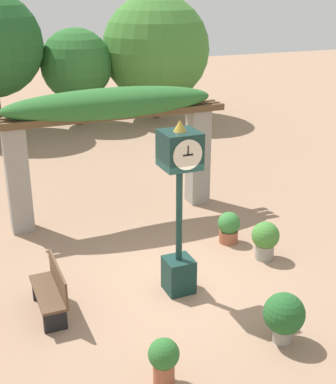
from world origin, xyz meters
name	(u,v)px	position (x,y,z in m)	size (l,w,h in m)	color
ground_plane	(173,284)	(0.00, 0.00, 0.00)	(60.00, 60.00, 0.00)	#9E7A60
pedestal_clock	(179,201)	(0.02, -0.23, 1.78)	(0.62, 0.67, 3.19)	#14332D
pergola	(112,119)	(0.00, 3.55, 2.38)	(5.51, 1.08, 3.08)	gray
potted_plant_near_left	(284,315)	(0.91, -2.24, 0.49)	(0.65, 0.65, 0.84)	gray
potted_plant_near_right	(229,227)	(1.82, 1.15, 0.36)	(0.49, 0.49, 0.70)	#9E563D
potted_plant_far_left	(265,239)	(2.14, 0.22, 0.45)	(0.56, 0.56, 0.80)	gray
potted_plant_far_right	(164,359)	(-1.16, -2.39, 0.41)	(0.44, 0.44, 0.72)	#9E563D
park_bench	(51,291)	(-2.25, -0.06, 0.42)	(0.42, 1.30, 0.89)	brown
tree_line	(55,51)	(0.61, 12.65, 2.89)	(13.37, 4.31, 5.14)	brown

